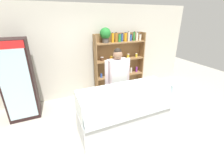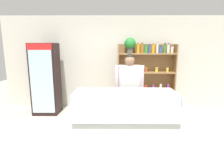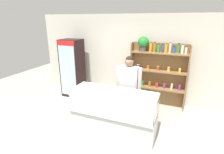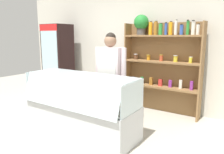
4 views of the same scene
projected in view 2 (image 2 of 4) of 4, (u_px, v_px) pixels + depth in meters
ground_plane at (121, 141)px, 3.47m from camera, size 12.00×12.00×0.00m
back_wall at (119, 63)px, 5.24m from camera, size 6.80×0.10×2.70m
drinks_fridge at (46, 79)px, 4.76m from camera, size 0.67×0.58×1.93m
shelving_unit at (143, 68)px, 5.00m from camera, size 1.63×0.32×2.07m
deli_display_case at (124, 125)px, 3.45m from camera, size 1.96×0.76×1.01m
shop_clerk at (129, 84)px, 3.97m from camera, size 0.66×0.25×1.69m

